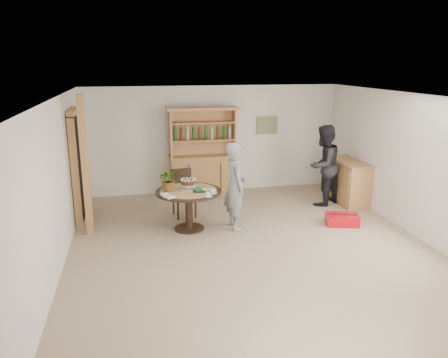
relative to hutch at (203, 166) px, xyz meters
The scene contains 17 objects.
ground 3.33m from the hutch, 84.71° to the right, with size 7.00×7.00×0.00m, color tan.
room_shell 3.41m from the hutch, 84.65° to the right, with size 6.04×7.04×2.52m.
doorway 2.94m from the hutch, 154.78° to the right, with size 0.13×1.10×2.18m.
pine_post 3.20m from the hutch, 139.62° to the right, with size 0.12×0.12×2.50m, color tan.
hutch is the anchor object (origin of this frame).
sideboard 3.29m from the hutch, 22.21° to the right, with size 0.54×1.26×0.94m.
dining_table 2.26m from the hutch, 105.81° to the right, with size 1.20×1.20×0.76m.
dining_chair 1.49m from the hutch, 115.02° to the right, with size 0.48×0.48×0.95m.
birthday_cake 2.22m from the hutch, 106.16° to the right, with size 0.30×0.30×0.20m.
flower_vase 2.35m from the hutch, 114.45° to the right, with size 0.38×0.33×0.42m, color #3F7233.
gift_tray 2.33m from the hutch, 99.90° to the right, with size 0.30×0.20×0.08m.
coffee_cup_a 2.46m from the hutch, 95.02° to the right, with size 0.15×0.15×0.09m.
coffee_cup_b 2.65m from the hutch, 97.28° to the right, with size 0.15×0.15×0.08m.
napkins 2.69m from the hutch, 112.41° to the right, with size 0.24×0.33×0.03m.
teen_boy 2.29m from the hutch, 84.10° to the right, with size 0.59×0.39×1.63m, color gray.
adult_person 2.74m from the hutch, 27.94° to the right, with size 0.85×0.66×1.75m, color black.
red_suitcase 3.47m from the hutch, 48.03° to the right, with size 0.68×0.54×0.21m.
Camera 1 is at (-1.85, -6.54, 3.03)m, focal length 35.00 mm.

